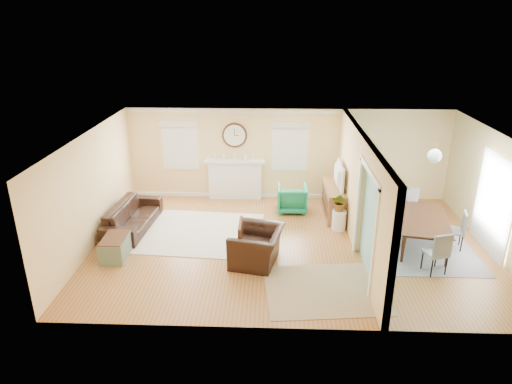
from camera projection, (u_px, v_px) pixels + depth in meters
floor at (290, 245)px, 10.56m from camera, size 9.00×9.00×0.00m
wall_back at (288, 154)px, 12.88m from camera, size 9.00×0.02×2.60m
wall_front at (298, 262)px, 7.29m from camera, size 9.00×0.02×2.60m
wall_left at (91, 190)px, 10.25m from camera, size 0.02×6.00×2.60m
wall_right at (498, 196)px, 9.92m from camera, size 0.02×6.00×2.60m
ceiling at (293, 136)px, 9.61m from camera, size 9.00×6.00×0.02m
partition at (358, 187)px, 10.27m from camera, size 0.17×6.00×2.60m
fireplace at (235, 179)px, 13.08m from camera, size 1.70×0.30×1.17m
wall_clock at (235, 135)px, 12.70m from camera, size 0.70×0.07×0.70m
window_left at (180, 141)px, 12.81m from camera, size 1.05×0.13×1.42m
window_right at (290, 143)px, 12.70m from camera, size 1.05×0.13×1.42m
french_doors at (494, 205)px, 10.00m from camera, size 0.06×1.70×2.20m
pendant at (435, 156)px, 9.65m from camera, size 0.30×0.30×0.55m
rug_cream at (202, 232)px, 11.17m from camera, size 3.02×2.67×0.02m
rug_jute at (324, 289)px, 8.86m from camera, size 2.44×2.08×0.01m
rug_grey at (421, 245)px, 10.55m from camera, size 2.21×2.76×0.01m
sofa at (133, 216)px, 11.31m from camera, size 1.01×2.25×0.64m
eames_chair at (257, 246)px, 9.72m from camera, size 1.24×1.35×0.76m
green_chair at (292, 198)px, 12.29m from camera, size 0.78×0.80×0.72m
trunk at (115, 247)px, 9.96m from camera, size 0.53×0.85×0.49m
credenza at (335, 201)px, 12.05m from camera, size 0.53×1.57×0.80m
tv at (336, 175)px, 11.79m from camera, size 0.14×1.10×0.63m
garden_stool at (339, 220)px, 11.25m from camera, size 0.35×0.35×0.51m
potted_plant at (340, 202)px, 11.07m from camera, size 0.50×0.46×0.47m
dining_table at (423, 232)px, 10.43m from camera, size 1.44×2.13×0.69m
dining_chair_n at (413, 206)px, 11.30m from camera, size 0.50×0.50×0.95m
dining_chair_s at (436, 248)px, 9.27m from camera, size 0.52×0.52×0.93m
dining_chair_w at (390, 224)px, 10.46m from camera, size 0.41×0.41×0.88m
dining_chair_e at (455, 227)px, 10.26m from camera, size 0.49×0.49×0.90m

